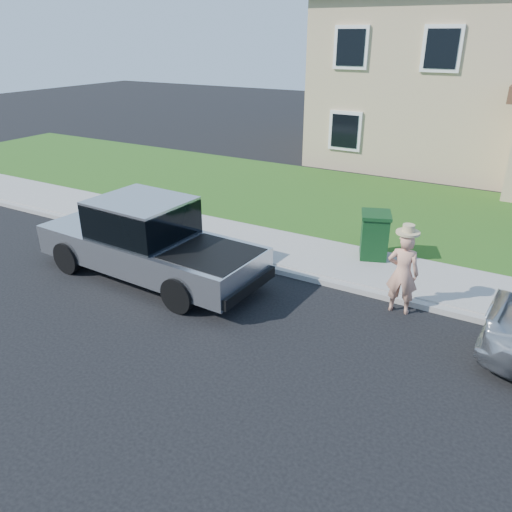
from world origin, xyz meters
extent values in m
plane|color=black|center=(0.00, 0.00, 0.00)|extent=(80.00, 80.00, 0.00)
cube|color=gray|center=(1.00, 2.90, 0.06)|extent=(40.00, 0.20, 0.12)
cube|color=gray|center=(1.00, 4.00, 0.07)|extent=(40.00, 2.00, 0.15)
cube|color=#224F16|center=(1.00, 8.50, 0.05)|extent=(40.00, 7.00, 0.10)
cube|color=tan|center=(0.00, 17.00, 3.20)|extent=(8.00, 9.00, 6.40)
cube|color=white|center=(-2.20, 12.45, 4.60)|extent=(1.30, 0.10, 1.50)
cube|color=white|center=(1.00, 12.45, 4.60)|extent=(1.30, 0.10, 1.50)
cube|color=black|center=(-2.20, 12.45, 1.60)|extent=(1.30, 0.10, 1.50)
cylinder|color=black|center=(-4.33, 0.54, 0.37)|extent=(0.76, 0.32, 0.75)
cylinder|color=black|center=(-4.24, 2.25, 0.37)|extent=(0.76, 0.32, 0.75)
cylinder|color=black|center=(-1.02, 0.37, 0.37)|extent=(0.76, 0.32, 0.75)
cylinder|color=black|center=(-0.93, 2.09, 0.37)|extent=(0.76, 0.32, 0.75)
cube|color=#B5B7BC|center=(-2.56, 1.31, 0.64)|extent=(5.40, 2.13, 0.67)
cube|color=black|center=(-2.70, 1.31, 1.35)|extent=(2.04, 1.83, 0.79)
cube|color=#B5B7BC|center=(-2.70, 1.31, 1.76)|extent=(2.04, 1.83, 0.07)
cube|color=black|center=(-0.79, 1.22, 0.96)|extent=(1.76, 1.67, 0.06)
cube|color=black|center=(-5.24, 1.44, 0.51)|extent=(0.20, 1.78, 0.37)
cube|color=black|center=(0.12, 1.17, 0.47)|extent=(0.20, 1.78, 0.23)
cube|color=black|center=(-3.39, 2.36, 1.26)|extent=(0.12, 0.21, 0.17)
imported|color=tan|center=(2.75, 2.54, 0.83)|extent=(0.64, 0.46, 1.67)
cylinder|color=tan|center=(2.75, 2.54, 1.69)|extent=(0.44, 0.44, 0.04)
cylinder|color=tan|center=(2.75, 2.54, 1.76)|extent=(0.22, 0.22, 0.16)
cube|color=#0E3515|center=(1.56, 4.56, 0.66)|extent=(0.82, 0.88, 1.02)
cube|color=#0E3515|center=(1.56, 4.56, 1.21)|extent=(0.89, 0.95, 0.08)
camera|label=1|loc=(4.59, -6.37, 5.06)|focal=35.00mm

